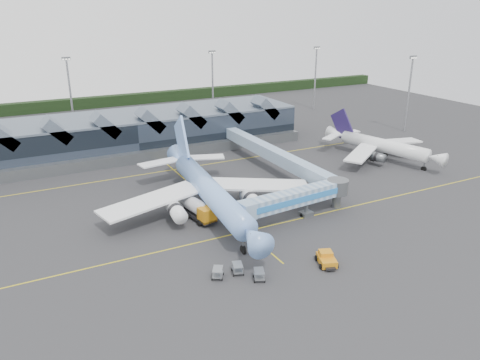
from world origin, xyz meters
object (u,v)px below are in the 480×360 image
fuel_truck (195,207)px  pushback_tug (326,259)px  main_airliner (208,189)px  regional_jet (380,145)px  jet_bridge (303,197)px

fuel_truck → pushback_tug: bearing=-75.1°
main_airliner → regional_jet: (50.70, 9.75, -0.85)m
jet_bridge → fuel_truck: 19.41m
main_airliner → jet_bridge: bearing=-31.5°
regional_jet → jet_bridge: bearing=-165.6°
regional_jet → fuel_truck: size_ratio=2.99×
main_airliner → regional_jet: main_airliner is taller
main_airliner → jet_bridge: main_airliner is taller
regional_jet → main_airliner: bearing=176.6°
fuel_truck → pushback_tug: 26.60m
pushback_tug → main_airliner: bearing=127.3°
regional_jet → fuel_truck: (-53.94, -11.29, -1.54)m
jet_bridge → pushback_tug: bearing=-116.9°
pushback_tug → fuel_truck: bearing=135.0°
regional_jet → fuel_truck: regional_jet is taller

